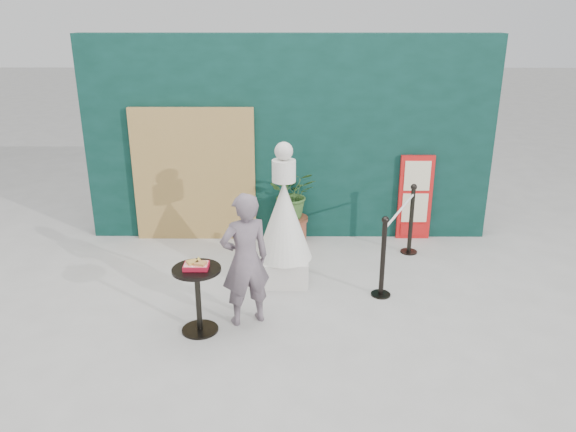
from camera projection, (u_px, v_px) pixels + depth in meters
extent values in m
plane|color=#ADAAA5|center=(287.00, 345.00, 5.88)|extent=(60.00, 60.00, 0.00)
cube|color=black|center=(289.00, 139.00, 8.32)|extent=(6.00, 0.30, 3.00)
cube|color=tan|center=(194.00, 175.00, 8.30)|extent=(1.80, 0.08, 2.00)
imported|color=slate|center=(245.00, 260.00, 6.07)|extent=(0.65, 0.56, 1.52)
cube|color=red|center=(415.00, 198.00, 8.42)|extent=(0.50, 0.06, 1.30)
cube|color=beige|center=(417.00, 176.00, 8.27)|extent=(0.38, 0.02, 0.45)
cube|color=beige|center=(415.00, 208.00, 8.44)|extent=(0.38, 0.02, 0.45)
cube|color=red|center=(413.00, 229.00, 8.56)|extent=(0.38, 0.02, 0.18)
cube|color=silver|center=(284.00, 268.00, 7.23)|extent=(0.61, 0.61, 0.33)
cone|color=silver|center=(284.00, 220.00, 7.00)|extent=(0.71, 0.71, 1.00)
cylinder|color=white|center=(284.00, 171.00, 6.78)|extent=(0.29, 0.29, 0.27)
sphere|color=silver|center=(284.00, 151.00, 6.70)|extent=(0.22, 0.22, 0.22)
cylinder|color=black|center=(200.00, 329.00, 6.14)|extent=(0.40, 0.40, 0.02)
cylinder|color=black|center=(198.00, 301.00, 6.02)|extent=(0.06, 0.06, 0.72)
cylinder|color=black|center=(196.00, 270.00, 5.89)|extent=(0.52, 0.52, 0.03)
cube|color=#AA1229|center=(196.00, 266.00, 5.88)|extent=(0.26, 0.19, 0.05)
cube|color=red|center=(196.00, 264.00, 5.87)|extent=(0.24, 0.17, 0.00)
cube|color=gold|center=(192.00, 262.00, 5.87)|extent=(0.15, 0.14, 0.02)
cube|color=#C38047|center=(200.00, 263.00, 5.85)|extent=(0.13, 0.13, 0.02)
cone|color=gold|center=(199.00, 259.00, 5.91)|extent=(0.06, 0.06, 0.06)
cylinder|color=brown|center=(293.00, 231.00, 8.46)|extent=(0.40, 0.40, 0.33)
cylinder|color=brown|center=(293.00, 219.00, 8.39)|extent=(0.45, 0.45, 0.06)
imported|color=#345926|center=(293.00, 194.00, 8.25)|extent=(0.66, 0.57, 0.74)
cylinder|color=black|center=(381.00, 294.00, 6.90)|extent=(0.24, 0.24, 0.02)
cylinder|color=black|center=(383.00, 260.00, 6.74)|extent=(0.06, 0.06, 0.96)
sphere|color=black|center=(385.00, 220.00, 6.56)|extent=(0.09, 0.09, 0.09)
cylinder|color=black|center=(409.00, 252.00, 8.12)|extent=(0.24, 0.24, 0.02)
cylinder|color=black|center=(411.00, 221.00, 7.96)|extent=(0.06, 0.06, 0.96)
sphere|color=black|center=(414.00, 187.00, 7.78)|extent=(0.09, 0.09, 0.09)
cylinder|color=silver|center=(400.00, 210.00, 7.21)|extent=(0.63, 1.31, 0.03)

